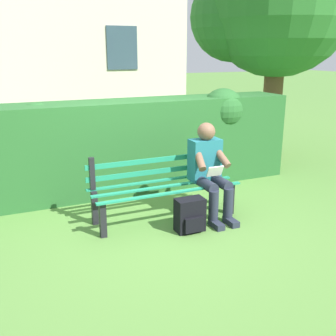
{
  "coord_description": "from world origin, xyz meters",
  "views": [
    {
      "loc": [
        1.78,
        4.17,
        1.99
      ],
      "look_at": [
        0.0,
        0.1,
        0.68
      ],
      "focal_mm": 42.49,
      "sensor_mm": 36.0,
      "label": 1
    }
  ],
  "objects_px": {
    "backpack": "(190,215)",
    "park_bench": "(162,186)",
    "person_seated": "(209,168)",
    "tree": "(272,4)"
  },
  "relations": [
    {
      "from": "person_seated",
      "to": "backpack",
      "type": "distance_m",
      "value": 0.68
    },
    {
      "from": "person_seated",
      "to": "tree",
      "type": "bearing_deg",
      "value": -137.84
    },
    {
      "from": "park_bench",
      "to": "person_seated",
      "type": "height_order",
      "value": "person_seated"
    },
    {
      "from": "backpack",
      "to": "park_bench",
      "type": "bearing_deg",
      "value": -75.94
    },
    {
      "from": "park_bench",
      "to": "person_seated",
      "type": "distance_m",
      "value": 0.61
    },
    {
      "from": "person_seated",
      "to": "tree",
      "type": "xyz_separation_m",
      "value": [
        -2.46,
        -2.23,
        2.18
      ]
    },
    {
      "from": "person_seated",
      "to": "tree",
      "type": "distance_m",
      "value": 3.97
    },
    {
      "from": "park_bench",
      "to": "backpack",
      "type": "relative_size",
      "value": 4.63
    },
    {
      "from": "tree",
      "to": "backpack",
      "type": "bearing_deg",
      "value": 41.59
    },
    {
      "from": "park_bench",
      "to": "tree",
      "type": "height_order",
      "value": "tree"
    }
  ]
}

